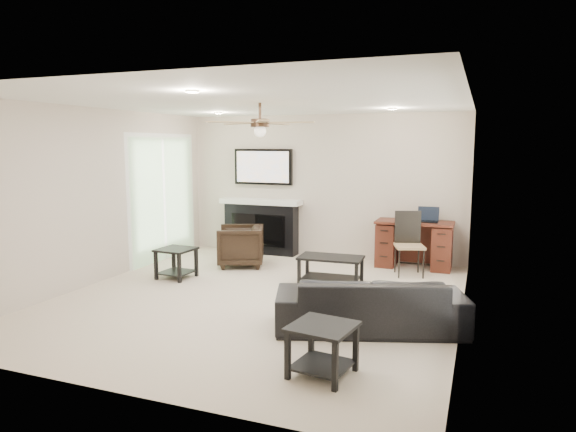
# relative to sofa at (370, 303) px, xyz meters

# --- Properties ---
(room_shell) EXTENTS (5.50, 5.54, 2.52)m
(room_shell) POSITION_rel_sofa_xyz_m (-1.40, 0.67, 1.39)
(room_shell) COLOR beige
(room_shell) RESTS_ON ground
(sofa) EXTENTS (2.15, 1.37, 0.59)m
(sofa) POSITION_rel_sofa_xyz_m (0.00, 0.00, 0.00)
(sofa) COLOR black
(sofa) RESTS_ON ground
(armchair) EXTENTS (0.95, 0.94, 0.67)m
(armchair) POSITION_rel_sofa_xyz_m (-2.60, 2.15, 0.04)
(armchair) COLOR black
(armchair) RESTS_ON ground
(coffee_table) EXTENTS (0.92, 0.54, 0.40)m
(coffee_table) POSITION_rel_sofa_xyz_m (-0.90, 1.60, -0.09)
(coffee_table) COLOR black
(coffee_table) RESTS_ON ground
(end_table_near) EXTENTS (0.59, 0.59, 0.45)m
(end_table_near) POSITION_rel_sofa_xyz_m (-0.15, -1.25, -0.07)
(end_table_near) COLOR black
(end_table_near) RESTS_ON ground
(end_table_left) EXTENTS (0.53, 0.53, 0.45)m
(end_table_left) POSITION_rel_sofa_xyz_m (-3.15, 1.10, -0.07)
(end_table_left) COLOR black
(end_table_left) RESTS_ON ground
(fireplace_unit) EXTENTS (1.52, 0.34, 1.91)m
(fireplace_unit) POSITION_rel_sofa_xyz_m (-2.69, 3.18, 0.66)
(fireplace_unit) COLOR black
(fireplace_unit) RESTS_ON ground
(desk) EXTENTS (1.22, 0.56, 0.76)m
(desk) POSITION_rel_sofa_xyz_m (0.08, 3.05, 0.09)
(desk) COLOR #391C0E
(desk) RESTS_ON ground
(desk_chair) EXTENTS (0.54, 0.55, 0.97)m
(desk_chair) POSITION_rel_sofa_xyz_m (0.08, 2.50, 0.19)
(desk_chair) COLOR black
(desk_chair) RESTS_ON ground
(laptop) EXTENTS (0.33, 0.24, 0.23)m
(laptop) POSITION_rel_sofa_xyz_m (0.28, 3.03, 0.58)
(laptop) COLOR black
(laptop) RESTS_ON desk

